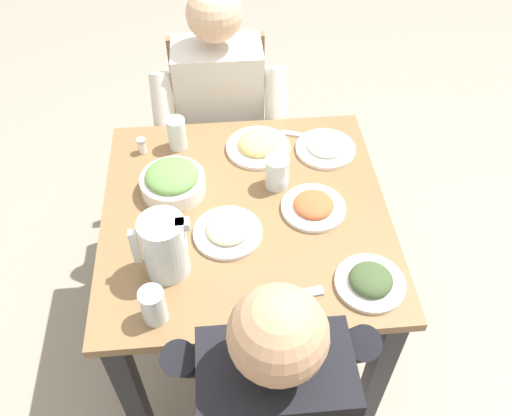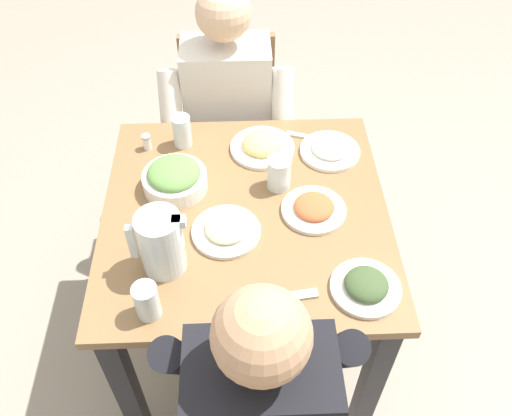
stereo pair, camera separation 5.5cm
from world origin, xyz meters
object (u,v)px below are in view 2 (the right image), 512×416
Objects in this scene: salad_bowl at (175,178)px; water_glass_near_left at (279,173)px; plate_yoghurt at (330,149)px; water_glass_far_right at (182,131)px; plate_dolmas at (366,286)px; water_glass_by_pitcher at (147,301)px; dining_table at (246,239)px; water_pitcher at (161,243)px; chair_near at (230,128)px; plate_fries at (262,145)px; diner_near at (228,132)px; plate_beans at (226,230)px; salt_shaker at (147,142)px; diner_far at (259,389)px; plate_rice_curry at (314,208)px.

water_glass_near_left reaches higher than salad_bowl.
water_glass_far_right reaches higher than plate_yoghurt.
plate_dolmas is 1.76× the size of water_glass_near_left.
plate_dolmas is 0.57m from water_glass_by_pitcher.
dining_table is 4.51× the size of water_pitcher.
water_glass_near_left is (-0.31, 0.21, -0.00)m from water_glass_far_right.
water_pitcher is at bearing -100.71° from water_glass_by_pitcher.
chair_near is 4.04× the size of plate_fries.
plate_fries is at bearing -121.62° from water_pitcher.
diner_near is 5.81× the size of plate_beans.
water_pitcher is 1.78× the size of water_glass_near_left.
water_glass_near_left is (0.20, -0.40, 0.04)m from plate_dolmas.
dining_table is at bearing 137.26° from salt_shaker.
chair_near is (0.05, -0.71, -0.12)m from dining_table.
salt_shaker is at bearing -55.55° from plate_beans.
plate_beans is at bearing -29.63° from plate_dolmas.
water_glass_near_left reaches higher than plate_dolmas.
salad_bowl is 0.25m from plate_beans.
dining_table is at bearing 76.88° from plate_fries.
diner_far reaches higher than water_glass_by_pitcher.
plate_dolmas is (-0.52, 0.40, -0.03)m from salad_bowl.
salt_shaker is (0.27, 0.42, 0.29)m from chair_near.
diner_near is at bearing -85.93° from diner_far.
chair_near is 4.55× the size of water_pitcher.
diner_far is 0.87m from water_glass_far_right.
water_glass_by_pitcher reaches higher than dining_table.
chair_near is at bearing -70.48° from plate_rice_curry.
water_pitcher reaches higher than plate_beans.
diner_far reaches higher than plate_yoghurt.
water_pitcher reaches higher than plate_yoghurt.
plate_beans is (0.37, -0.21, -0.00)m from plate_dolmas.
water_glass_near_left is (-0.11, -0.10, 0.19)m from dining_table.
diner_near reaches higher than salt_shaker.
plate_fries is at bearing 104.97° from chair_near.
salad_bowl is at bearing 15.90° from plate_yoghurt.
plate_dolmas reaches higher than plate_beans.
chair_near is 0.75× the size of diner_far.
plate_yoghurt is at bearing -139.21° from dining_table.
plate_beans is 3.69× the size of salt_shaker.
salt_shaker is at bearing -3.17° from plate_fries.
water_pitcher is 0.95× the size of plate_beans.
water_pitcher reaches higher than plate_fries.
diner_far is 0.36m from water_glass_by_pitcher.
diner_far is at bearing 112.86° from salt_shaker.
water_pitcher is 1.72× the size of water_glass_far_right.
plate_yoghurt is 1.87× the size of water_glass_by_pitcher.
dining_table is 0.51m from diner_near.
diner_near is 0.47m from water_glass_near_left.
water_pitcher is at bearing 79.31° from chair_near.
plate_yoghurt is at bearing 175.53° from salt_shaker.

